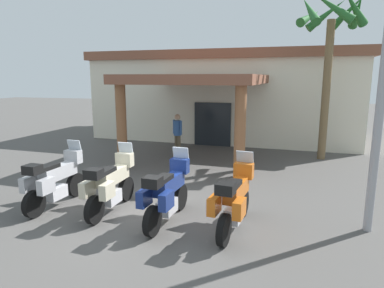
{
  "coord_description": "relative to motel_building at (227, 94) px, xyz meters",
  "views": [
    {
      "loc": [
        3.29,
        -7.21,
        3.3
      ],
      "look_at": [
        0.52,
        3.01,
        1.2
      ],
      "focal_mm": 31.57,
      "sensor_mm": 36.0,
      "label": 1
    }
  ],
  "objects": [
    {
      "name": "motorcycle_silver",
      "position": [
        -2.44,
        -12.17,
        -1.64
      ],
      "size": [
        0.73,
        2.21,
        1.61
      ],
      "rotation": [
        0.0,
        0.0,
        1.51
      ],
      "color": "black",
      "rests_on": "ground_plane"
    },
    {
      "name": "motorcycle_blue",
      "position": [
        0.67,
        -12.33,
        -1.64
      ],
      "size": [
        0.74,
        2.21,
        1.61
      ],
      "rotation": [
        0.0,
        0.0,
        1.48
      ],
      "color": "black",
      "rests_on": "ground_plane"
    },
    {
      "name": "motel_building",
      "position": [
        0.0,
        0.0,
        0.0
      ],
      "size": [
        14.28,
        12.82,
        4.61
      ],
      "rotation": [
        0.0,
        0.0,
        -0.05
      ],
      "color": "silver",
      "rests_on": "ground_plane"
    },
    {
      "name": "ground_plane",
      "position": [
        -0.15,
        -12.06,
        -2.34
      ],
      "size": [
        80.0,
        80.0,
        0.0
      ],
      "primitive_type": "plane",
      "color": "#514F4C"
    },
    {
      "name": "pedestrian",
      "position": [
        -1.13,
        -5.84,
        -1.3
      ],
      "size": [
        0.47,
        0.32,
        1.78
      ],
      "rotation": [
        0.0,
        0.0,
        1.02
      ],
      "color": "brown",
      "rests_on": "ground_plane"
    },
    {
      "name": "motorcycle_cream",
      "position": [
        -0.89,
        -12.11,
        -1.64
      ],
      "size": [
        0.71,
        2.21,
        1.61
      ],
      "rotation": [
        0.0,
        0.0,
        1.55
      ],
      "color": "black",
      "rests_on": "ground_plane"
    },
    {
      "name": "palm_tree_near_portico",
      "position": [
        4.77,
        -4.81,
        2.64
      ],
      "size": [
        2.65,
        2.6,
        6.47
      ],
      "color": "brown",
      "rests_on": "ground_plane"
    },
    {
      "name": "motorcycle_orange",
      "position": [
        2.22,
        -12.36,
        -1.64
      ],
      "size": [
        0.78,
        2.21,
        1.61
      ],
      "rotation": [
        0.0,
        0.0,
        1.45
      ],
      "color": "black",
      "rests_on": "ground_plane"
    }
  ]
}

